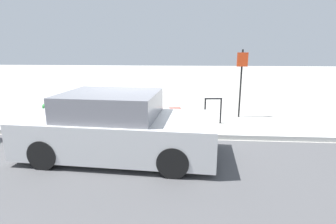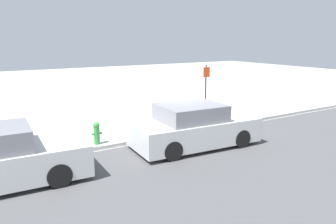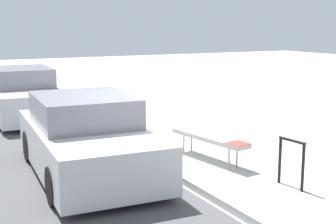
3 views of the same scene
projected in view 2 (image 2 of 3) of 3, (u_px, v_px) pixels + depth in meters
The scene contains 8 objects.
ground_plane at pixel (178, 135), 12.08m from camera, with size 60.00×60.00×0.00m, color #ADAAA3.
road_strip at pixel (296, 188), 7.79m from camera, with size 60.00×10.00×0.01m.
curb at pixel (178, 134), 12.07m from camera, with size 60.00×0.20×0.13m.
bench at pixel (165, 117), 12.97m from camera, with size 1.98×0.66×0.52m.
bike_rack at pixel (200, 109), 14.24m from camera, with size 0.55×0.10×0.83m.
sign_post at pixel (206, 85), 15.26m from camera, with size 0.36×0.08×2.30m.
fire_hydrant at pixel (97, 132), 11.00m from camera, with size 0.36×0.22×0.77m.
parked_car_near at pixel (194, 127), 10.73m from camera, with size 4.25×2.09×1.42m.
Camera 2 is at (-6.37, -9.70, 3.49)m, focal length 35.00 mm.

